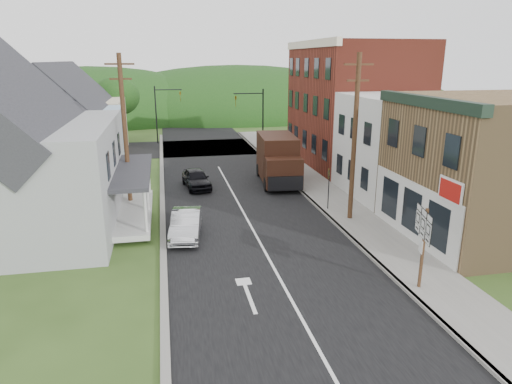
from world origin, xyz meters
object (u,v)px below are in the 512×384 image
route_sign_cluster (423,237)px  warning_sign (328,183)px  silver_sedan (186,224)px  delivery_van (278,160)px  dark_sedan (196,179)px

route_sign_cluster → warning_sign: route_sign_cluster is taller
silver_sedan → route_sign_cluster: (8.50, -7.41, 1.55)m
delivery_van → route_sign_cluster: delivery_van is taller
dark_sedan → warning_sign: size_ratio=1.57×
dark_sedan → delivery_van: bearing=-5.8°
dark_sedan → delivery_van: (5.89, 0.17, 1.07)m
route_sign_cluster → warning_sign: (-0.10, 9.87, -0.49)m
delivery_van → silver_sedan: bearing=-122.5°
silver_sedan → delivery_van: 11.69m
route_sign_cluster → delivery_van: bearing=109.4°
silver_sedan → warning_sign: 8.82m
silver_sedan → delivery_van: (7.09, 9.23, 1.06)m
silver_sedan → dark_sedan: bearing=90.1°
delivery_van → route_sign_cluster: (1.41, -16.64, 0.49)m
delivery_van → warning_sign: 6.90m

